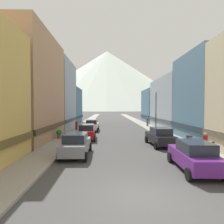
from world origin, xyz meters
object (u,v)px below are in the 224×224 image
object	(u,v)px
car_left_2	(92,125)
pedestrian_1	(147,122)
car_right_0	(194,156)
potted_plant_0	(59,133)
car_right_1	(160,136)
car_left_0	(76,144)
parking_meter_near	(213,148)
streetlamp_right	(156,105)
trash_bin_right	(189,140)
car_left_1	(87,132)
pedestrian_0	(205,144)
pedestrian_2	(77,125)

from	to	relation	value
car_left_2	pedestrian_1	xyz separation A→B (m)	(10.05, 5.76, 0.00)
car_right_0	potted_plant_0	bearing A→B (deg)	134.56
car_right_1	car_right_0	bearing A→B (deg)	-90.04
car_left_0	parking_meter_near	xyz separation A→B (m)	(9.55, -2.19, 0.11)
car_left_0	car_left_2	world-z (taller)	same
car_left_0	streetlamp_right	size ratio (longest dim) A/B	0.75
trash_bin_right	pedestrian_1	bearing A→B (deg)	90.32
car_left_1	pedestrian_1	bearing A→B (deg)	53.36
car_left_1	car_left_2	bearing A→B (deg)	90.03
car_right_0	pedestrian_0	xyz separation A→B (m)	(2.45, 3.39, 0.02)
car_left_2	pedestrian_1	size ratio (longest dim) A/B	2.71
car_right_0	pedestrian_1	size ratio (longest dim) A/B	2.73
trash_bin_right	streetlamp_right	distance (m)	9.08
car_right_0	pedestrian_0	distance (m)	4.18
car_left_2	pedestrian_1	distance (m)	11.58
car_right_0	pedestrian_2	distance (m)	21.32
streetlamp_right	pedestrian_2	bearing A→B (deg)	161.19
car_right_1	trash_bin_right	world-z (taller)	car_right_1
trash_bin_right	potted_plant_0	world-z (taller)	potted_plant_0
car_left_2	car_right_0	bearing A→B (deg)	-67.93
car_right_1	pedestrian_2	bearing A→B (deg)	131.03
pedestrian_1	pedestrian_2	xyz separation A→B (m)	(-12.50, -5.69, -0.05)
car_left_2	streetlamp_right	bearing A→B (deg)	-22.99
pedestrian_1	car_right_0	bearing A→B (deg)	-95.72
car_left_2	parking_meter_near	distance (m)	19.79
car_left_0	car_right_0	bearing A→B (deg)	-25.35
car_left_2	parking_meter_near	xyz separation A→B (m)	(9.55, -17.33, 0.11)
potted_plant_0	pedestrian_1	size ratio (longest dim) A/B	0.62
parking_meter_near	pedestrian_2	xyz separation A→B (m)	(-12.00, 17.40, -0.16)
car_right_0	parking_meter_near	xyz separation A→B (m)	(1.95, 1.41, 0.11)
car_left_1	pedestrian_0	world-z (taller)	pedestrian_0
car_left_0	trash_bin_right	world-z (taller)	car_left_0
potted_plant_0	car_right_1	bearing A→B (deg)	-18.95
car_left_1	streetlamp_right	xyz separation A→B (m)	(9.15, 3.87, 3.09)
parking_meter_near	streetlamp_right	xyz separation A→B (m)	(-0.40, 13.45, 2.97)
pedestrian_0	car_left_2	bearing A→B (deg)	123.21
car_right_1	potted_plant_0	world-z (taller)	car_right_1
car_left_1	pedestrian_2	xyz separation A→B (m)	(-2.45, 7.82, -0.04)
trash_bin_right	pedestrian_1	size ratio (longest dim) A/B	0.60
streetlamp_right	car_right_1	bearing A→B (deg)	-101.50
car_left_2	streetlamp_right	size ratio (longest dim) A/B	0.75
car_right_0	trash_bin_right	world-z (taller)	car_right_0
car_right_0	pedestrian_2	world-z (taller)	car_right_0
pedestrian_1	pedestrian_2	bearing A→B (deg)	-155.53
car_left_0	trash_bin_right	size ratio (longest dim) A/B	4.51
trash_bin_right	streetlamp_right	bearing A→B (deg)	96.81
car_right_0	streetlamp_right	bearing A→B (deg)	84.04
car_left_0	car_right_0	xyz separation A→B (m)	(7.60, -3.60, 0.00)
car_right_1	parking_meter_near	size ratio (longest dim) A/B	3.37
car_left_0	car_left_1	xyz separation A→B (m)	(0.00, 7.39, 0.00)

